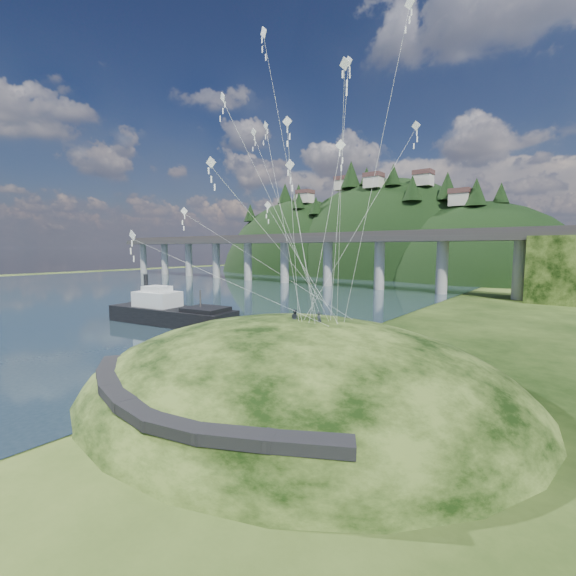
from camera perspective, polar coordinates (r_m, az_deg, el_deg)
The scene contains 10 objects.
ground at distance 35.31m, azimuth -11.43°, elevation -11.76°, with size 320.00×320.00×0.00m, color black.
water at distance 111.07m, azimuth -23.91°, elevation -0.07°, with size 240.00×240.00×0.00m, color #283E4A.
grass_hill at distance 32.00m, azimuth 1.27°, elevation -16.40°, with size 36.00×32.00×13.00m.
footpath at distance 23.46m, azimuth -18.04°, elevation -15.82°, with size 22.29×5.84×0.83m.
bridge at distance 105.57m, azimuth 8.51°, elevation 5.36°, with size 160.00×11.00×15.00m.
far_ridge at distance 160.72m, azimuth 12.29°, elevation -0.65°, with size 153.00×70.00×94.50m.
work_barge at distance 56.79m, azimuth -17.14°, elevation -3.38°, with size 20.23×8.50×6.87m.
wooden_dock at distance 45.94m, azimuth -11.07°, elevation -7.07°, with size 12.99×5.55×0.92m.
kite_flyers at distance 30.72m, azimuth 2.32°, elevation -3.29°, with size 2.99×0.86×1.58m.
kite_swarm at distance 32.74m, azimuth -0.73°, elevation 21.54°, with size 19.04×17.43×17.46m.
Camera 1 is at (25.72, -21.71, 10.67)m, focal length 24.00 mm.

